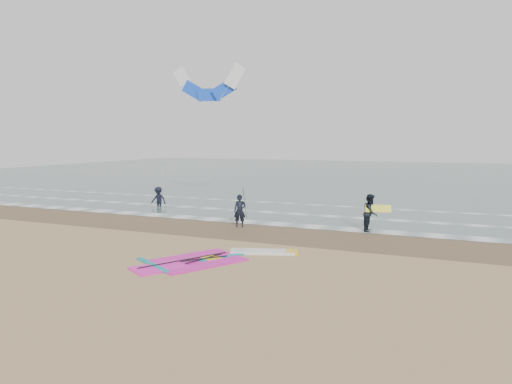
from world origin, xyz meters
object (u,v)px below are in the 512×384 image
at_px(person_standing, 240,211).
at_px(person_walking, 370,213).
at_px(surf_kite, 209,86).
at_px(windsurf_rig, 216,258).
at_px(person_wading, 158,194).

relative_size(person_standing, person_walking, 0.91).
bearing_deg(surf_kite, person_walking, -28.04).
bearing_deg(windsurf_rig, surf_kite, 118.88).
bearing_deg(person_standing, person_walking, -6.00).
distance_m(person_standing, person_wading, 9.66).
xyz_separation_m(person_standing, surf_kite, (-6.38, 8.46, 7.88)).
height_order(windsurf_rig, surf_kite, surf_kite).
relative_size(windsurf_rig, person_standing, 3.25).
height_order(person_walking, person_wading, person_walking).
distance_m(person_walking, surf_kite, 16.88).
bearing_deg(windsurf_rig, person_wading, 132.80).
relative_size(person_standing, person_wading, 1.00).
height_order(person_walking, surf_kite, surf_kite).
distance_m(windsurf_rig, surf_kite, 19.31).
bearing_deg(windsurf_rig, person_walking, 58.58).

